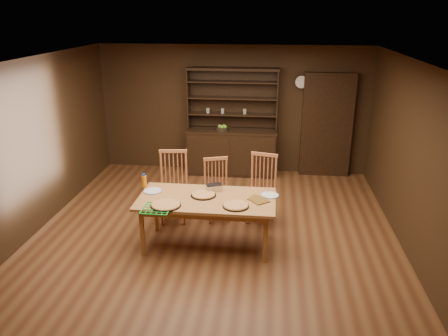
# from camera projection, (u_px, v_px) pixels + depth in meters

# --- Properties ---
(floor) EXTENTS (6.00, 6.00, 0.00)m
(floor) POSITION_uv_depth(u_px,v_px,m) (214.00, 236.00, 6.62)
(floor) COLOR brown
(floor) RESTS_ON ground
(room_shell) EXTENTS (6.00, 6.00, 6.00)m
(room_shell) POSITION_uv_depth(u_px,v_px,m) (213.00, 136.00, 6.08)
(room_shell) COLOR silver
(room_shell) RESTS_ON floor
(china_hutch) EXTENTS (1.84, 0.52, 2.17)m
(china_hutch) POSITION_uv_depth(u_px,v_px,m) (232.00, 146.00, 8.99)
(china_hutch) COLOR black
(china_hutch) RESTS_ON floor
(doorway) EXTENTS (1.00, 0.18, 2.10)m
(doorway) POSITION_uv_depth(u_px,v_px,m) (327.00, 125.00, 8.77)
(doorway) COLOR black
(doorway) RESTS_ON floor
(wall_clock) EXTENTS (0.30, 0.05, 0.30)m
(wall_clock) POSITION_uv_depth(u_px,v_px,m) (301.00, 82.00, 8.59)
(wall_clock) COLOR black
(wall_clock) RESTS_ON room_shell
(dining_table) EXTENTS (1.93, 0.96, 0.75)m
(dining_table) POSITION_uv_depth(u_px,v_px,m) (207.00, 203.00, 6.16)
(dining_table) COLOR #BA7E40
(dining_table) RESTS_ON floor
(chair_left) EXTENTS (0.52, 0.50, 1.14)m
(chair_left) POSITION_uv_depth(u_px,v_px,m) (174.00, 183.00, 7.03)
(chair_left) COLOR #B96B3F
(chair_left) RESTS_ON floor
(chair_center) EXTENTS (0.52, 0.51, 1.01)m
(chair_center) POSITION_uv_depth(u_px,v_px,m) (217.00, 187.00, 7.07)
(chair_center) COLOR #B96B3F
(chair_center) RESTS_ON floor
(chair_right) EXTENTS (0.55, 0.53, 1.11)m
(chair_right) POSITION_uv_depth(u_px,v_px,m) (262.00, 186.00, 6.98)
(chair_right) COLOR #B96B3F
(chair_right) RESTS_ON floor
(pizza_left) EXTENTS (0.42, 0.42, 0.04)m
(pizza_left) POSITION_uv_depth(u_px,v_px,m) (166.00, 205.00, 5.88)
(pizza_left) COLOR black
(pizza_left) RESTS_ON dining_table
(pizza_right) EXTENTS (0.36, 0.36, 0.04)m
(pizza_right) POSITION_uv_depth(u_px,v_px,m) (236.00, 205.00, 5.86)
(pizza_right) COLOR black
(pizza_right) RESTS_ON dining_table
(pizza_center) EXTENTS (0.36, 0.36, 0.04)m
(pizza_center) POSITION_uv_depth(u_px,v_px,m) (203.00, 195.00, 6.20)
(pizza_center) COLOR black
(pizza_center) RESTS_ON dining_table
(cooling_rack) EXTENTS (0.39, 0.39, 0.02)m
(cooling_rack) POSITION_uv_depth(u_px,v_px,m) (156.00, 208.00, 5.80)
(cooling_rack) COLOR green
(cooling_rack) RESTS_ON dining_table
(plate_left) EXTENTS (0.27, 0.27, 0.02)m
(plate_left) POSITION_uv_depth(u_px,v_px,m) (153.00, 191.00, 6.35)
(plate_left) COLOR beige
(plate_left) RESTS_ON dining_table
(plate_right) EXTENTS (0.26, 0.26, 0.02)m
(plate_right) POSITION_uv_depth(u_px,v_px,m) (270.00, 195.00, 6.20)
(plate_right) COLOR beige
(plate_right) RESTS_ON dining_table
(foil_dish) EXTENTS (0.27, 0.24, 0.09)m
(foil_dish) POSITION_uv_depth(u_px,v_px,m) (214.00, 187.00, 6.38)
(foil_dish) COLOR silver
(foil_dish) RESTS_ON dining_table
(juice_bottle) EXTENTS (0.07, 0.07, 0.21)m
(juice_bottle) POSITION_uv_depth(u_px,v_px,m) (144.00, 181.00, 6.48)
(juice_bottle) COLOR orange
(juice_bottle) RESTS_ON dining_table
(pot_holder_a) EXTENTS (0.30, 0.30, 0.02)m
(pot_holder_a) POSITION_uv_depth(u_px,v_px,m) (260.00, 201.00, 6.03)
(pot_holder_a) COLOR #AB2013
(pot_holder_a) RESTS_ON dining_table
(pot_holder_b) EXTENTS (0.28, 0.28, 0.02)m
(pot_holder_b) POSITION_uv_depth(u_px,v_px,m) (257.00, 199.00, 6.09)
(pot_holder_b) COLOR #AB2013
(pot_holder_b) RESTS_ON dining_table
(fruit_bowl) EXTENTS (0.26, 0.26, 0.12)m
(fruit_bowl) POSITION_uv_depth(u_px,v_px,m) (222.00, 128.00, 8.81)
(fruit_bowl) COLOR black
(fruit_bowl) RESTS_ON china_hutch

